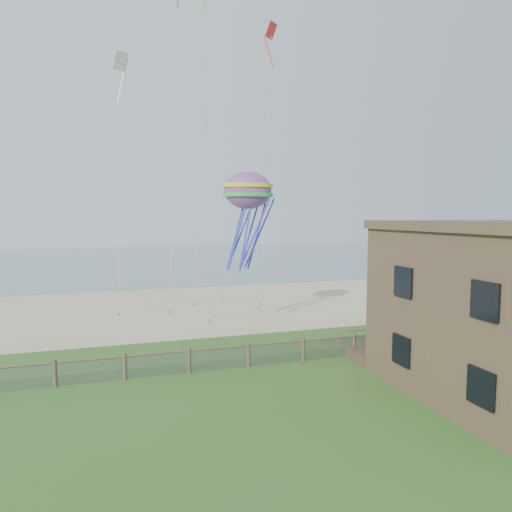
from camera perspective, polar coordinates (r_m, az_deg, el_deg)
The scene contains 9 objects.
ground at distance 18.45m, azimuth 4.66°, elevation -19.36°, with size 160.00×160.00×0.00m, color #3C6121.
sand_beach at distance 38.84m, azimuth -7.73°, elevation -6.28°, with size 72.00×20.00×0.02m, color tan.
ocean at distance 82.15m, azimuth -12.95°, elevation -0.37°, with size 160.00×68.00×0.02m, color slate.
chainlink_fence at distance 23.56m, azimuth -0.96°, elevation -12.41°, with size 36.20×0.20×1.25m, color #483728, non-canonical shape.
motel_deck at distance 29.19m, azimuth 25.37°, elevation -10.06°, with size 15.00×2.00×0.50m, color brown.
picnic_table at distance 22.28m, azimuth 22.18°, elevation -14.15°, with size 2.05×1.55×0.86m, color brown, non-canonical shape.
octopus_kite at distance 29.75m, azimuth -1.01°, elevation 4.79°, with size 3.35×2.36×6.89m, color red, non-canonical shape.
kite_white at distance 33.11m, azimuth -16.52°, elevation 20.97°, with size 1.16×0.70×2.78m, color white, non-canonical shape.
kite_red at distance 36.49m, azimuth 1.90°, elevation 25.26°, with size 1.11×0.70×2.62m, color red, non-canonical shape.
Camera 1 is at (-6.38, -15.54, 7.63)m, focal length 32.00 mm.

